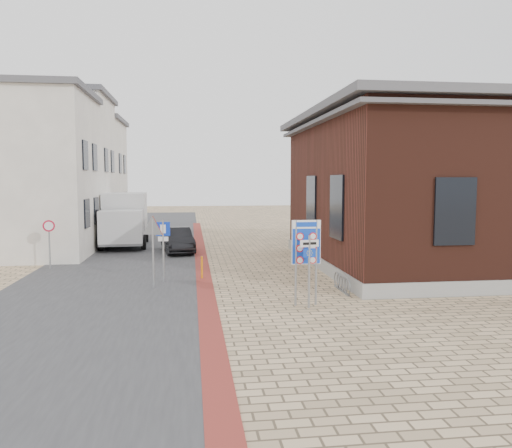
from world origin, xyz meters
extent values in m
plane|color=tan|center=(0.00, 0.00, 0.00)|extent=(120.00, 120.00, 0.00)
cube|color=#38383A|center=(-5.50, 15.00, 0.01)|extent=(7.00, 60.00, 0.02)
cube|color=maroon|center=(-2.00, 10.00, 0.01)|extent=(0.60, 40.00, 0.02)
cube|color=gray|center=(9.00, 7.00, 0.25)|extent=(12.15, 12.15, 0.50)
cube|color=#431E15|center=(9.00, 7.00, 3.50)|extent=(12.00, 12.00, 6.00)
cube|color=#525257|center=(9.00, 7.00, 6.65)|extent=(13.00, 13.00, 0.30)
cube|color=#525257|center=(9.00, 7.00, 6.25)|extent=(12.70, 12.70, 0.15)
cube|color=black|center=(2.98, 4.00, 2.80)|extent=(0.12, 1.60, 2.40)
cube|color=black|center=(2.98, 8.00, 2.80)|extent=(0.12, 1.60, 2.40)
cube|color=black|center=(6.00, 0.98, 2.80)|extent=(1.40, 0.12, 2.20)
cube|color=beige|center=(-11.00, 12.00, 4.00)|extent=(7.00, 6.00, 8.00)
cube|color=#525257|center=(-11.00, 12.00, 8.15)|extent=(7.40, 6.40, 0.30)
cube|color=black|center=(-7.48, 10.80, 2.20)|extent=(0.10, 1.10, 1.40)
cube|color=black|center=(-7.48, 13.20, 2.20)|extent=(0.10, 1.10, 1.40)
cube|color=black|center=(-7.48, 10.80, 5.00)|extent=(0.10, 1.10, 1.40)
cube|color=black|center=(-7.48, 13.20, 5.00)|extent=(0.10, 1.10, 1.40)
cube|color=beige|center=(-11.00, 18.00, 4.40)|extent=(7.00, 6.00, 8.80)
cube|color=#525257|center=(-11.00, 18.00, 8.95)|extent=(7.40, 6.40, 0.30)
cube|color=black|center=(-7.48, 16.80, 2.20)|extent=(0.10, 1.10, 1.40)
cube|color=black|center=(-7.48, 19.20, 2.20)|extent=(0.10, 1.10, 1.40)
cube|color=black|center=(-7.48, 16.80, 5.00)|extent=(0.10, 1.10, 1.40)
cube|color=black|center=(-7.48, 19.20, 5.00)|extent=(0.10, 1.10, 1.40)
cube|color=beige|center=(-11.00, 24.00, 4.00)|extent=(7.00, 6.00, 8.00)
cube|color=#525257|center=(-11.00, 24.00, 8.15)|extent=(7.40, 6.40, 0.30)
cube|color=black|center=(-7.48, 22.80, 2.20)|extent=(0.10, 1.10, 1.40)
cube|color=black|center=(-7.48, 25.20, 2.20)|extent=(0.10, 1.10, 1.40)
cube|color=black|center=(-7.48, 22.80, 5.00)|extent=(0.10, 1.10, 1.40)
cube|color=black|center=(-7.48, 25.20, 5.00)|extent=(0.10, 1.10, 1.40)
torus|color=slate|center=(2.65, 1.60, 0.28)|extent=(0.04, 0.60, 0.60)
torus|color=slate|center=(2.65, 1.90, 0.28)|extent=(0.04, 0.60, 0.60)
torus|color=slate|center=(2.65, 2.20, 0.28)|extent=(0.04, 0.60, 0.60)
torus|color=slate|center=(2.65, 2.50, 0.28)|extent=(0.04, 0.60, 0.60)
torus|color=slate|center=(2.65, 2.80, 0.28)|extent=(0.04, 0.60, 0.60)
cube|color=slate|center=(2.65, 2.20, 0.02)|extent=(0.08, 1.60, 0.04)
imported|color=black|center=(-3.20, 12.35, 0.65)|extent=(1.99, 4.10, 1.30)
cube|color=slate|center=(-6.28, 15.20, 0.48)|extent=(2.52, 5.88, 0.27)
cube|color=silver|center=(-6.18, 13.17, 1.34)|extent=(2.33, 1.92, 1.71)
cube|color=black|center=(-6.15, 12.37, 1.66)|extent=(2.03, 0.18, 0.86)
cube|color=silver|center=(-6.33, 16.16, 1.87)|extent=(2.53, 3.96, 2.35)
cylinder|color=black|center=(-7.32, 13.43, 0.43)|extent=(0.31, 0.87, 0.86)
cylinder|color=black|center=(-5.08, 13.54, 0.43)|extent=(0.31, 0.87, 0.86)
cylinder|color=black|center=(-7.48, 16.85, 0.43)|extent=(0.31, 0.87, 0.86)
cylinder|color=black|center=(-5.24, 16.96, 0.43)|extent=(0.31, 0.87, 0.86)
cylinder|color=gray|center=(0.67, 0.50, 1.31)|extent=(0.07, 0.07, 2.61)
cylinder|color=gray|center=(1.30, 0.50, 1.31)|extent=(0.07, 0.07, 2.61)
cube|color=white|center=(0.98, 0.50, 1.94)|extent=(0.89, 0.05, 1.34)
cube|color=#103EC1|center=(0.98, 0.50, 1.94)|extent=(0.86, 0.06, 1.31)
cube|color=white|center=(0.98, 0.50, 2.48)|extent=(0.86, 0.06, 0.25)
cylinder|color=gray|center=(1.00, 0.16, 1.09)|extent=(0.07, 0.07, 2.18)
cube|color=silver|center=(1.00, 0.16, 1.94)|extent=(0.58, 0.15, 0.21)
cube|color=#0F38B7|center=(1.00, 0.16, 1.66)|extent=(0.40, 0.11, 0.27)
cylinder|color=gray|center=(-3.50, 4.50, 1.17)|extent=(0.07, 0.07, 2.34)
cube|color=#1032C1|center=(-3.50, 4.50, 2.01)|extent=(0.52, 0.07, 0.51)
cube|color=white|center=(-3.50, 4.50, 1.64)|extent=(0.38, 0.07, 0.17)
cylinder|color=gray|center=(-3.80, 3.50, 1.23)|extent=(0.07, 0.07, 2.45)
cylinder|color=gray|center=(-8.50, 8.00, 1.05)|extent=(0.07, 0.07, 2.10)
cylinder|color=#B50D29|center=(-8.50, 8.00, 1.86)|extent=(0.48, 0.18, 0.50)
cylinder|color=orange|center=(-2.07, 5.00, 0.44)|extent=(0.09, 0.09, 0.88)
camera|label=1|loc=(-2.45, -14.13, 3.81)|focal=35.00mm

